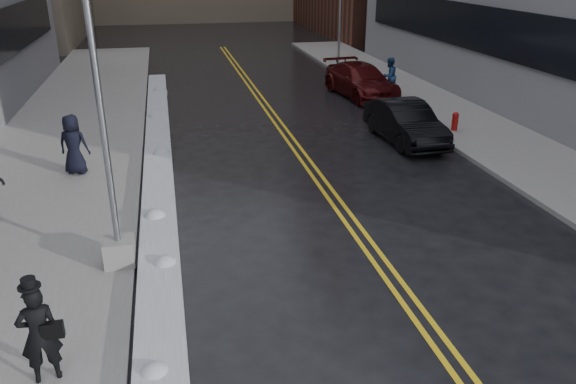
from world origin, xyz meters
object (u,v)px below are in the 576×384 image
fire_hydrant (455,120)px  pedestrian_east (389,76)px  pedestrian_c (73,144)px  car_black (405,122)px  lamppost (108,163)px  car_maroon (361,81)px  traffic_signal (340,12)px  pedestrian_fedora (39,334)px

fire_hydrant → pedestrian_east: bearing=91.8°
pedestrian_c → car_black: (11.61, 1.29, -0.34)m
pedestrian_east → car_black: (-2.13, -7.00, -0.29)m
lamppost → car_maroon: 18.52m
lamppost → traffic_signal: bearing=61.8°
pedestrian_east → lamppost: bearing=16.3°
lamppost → pedestrian_c: 6.56m
traffic_signal → car_black: (-1.84, -14.53, -2.65)m
pedestrian_c → pedestrian_east: pedestrian_c is taller
pedestrian_c → pedestrian_east: (13.75, 8.29, -0.05)m
pedestrian_c → fire_hydrant: bearing=-156.0°
pedestrian_c → car_maroon: bearing=-128.3°
lamppost → pedestrian_east: (12.09, 14.47, -1.48)m
traffic_signal → fire_hydrant: bearing=-88.0°
lamppost → pedestrian_east: lamppost is taller
fire_hydrant → traffic_signal: (-0.50, 14.00, 2.85)m
fire_hydrant → pedestrian_c: bearing=-172.6°
lamppost → pedestrian_east: bearing=50.1°
fire_hydrant → traffic_signal: size_ratio=0.12×
pedestrian_c → lamppost: bearing=121.6°
pedestrian_fedora → pedestrian_east: bearing=-138.3°
fire_hydrant → pedestrian_east: 6.49m
pedestrian_c → pedestrian_fedora: bearing=110.8°
car_black → pedestrian_east: bearing=70.8°
lamppost → pedestrian_c: (-1.66, 6.18, -1.44)m
pedestrian_fedora → car_maroon: bearing=-134.9°
pedestrian_fedora → pedestrian_c: (-0.71, 9.77, 0.08)m
fire_hydrant → traffic_signal: bearing=92.0°
fire_hydrant → pedestrian_east: size_ratio=0.41×
lamppost → pedestrian_fedora: 4.01m
traffic_signal → pedestrian_east: bearing=-87.8°
traffic_signal → car_maroon: size_ratio=1.10×
lamppost → car_black: lamppost is taller
traffic_signal → pedestrian_c: (-13.46, -15.82, -2.31)m
lamppost → pedestrian_east: 18.92m
pedestrian_fedora → lamppost: bearing=-117.4°
lamppost → car_black: size_ratio=1.66×
lamppost → traffic_signal: size_ratio=1.27×
pedestrian_east → car_maroon: size_ratio=0.33×
fire_hydrant → pedestrian_fedora: bearing=-138.8°
pedestrian_fedora → pedestrian_east: size_ratio=0.96×
traffic_signal → pedestrian_east: (0.29, -7.53, -2.35)m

